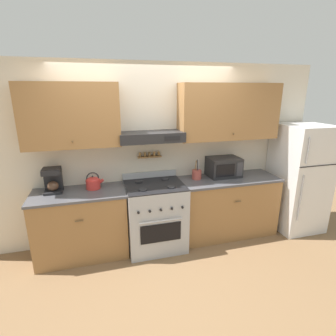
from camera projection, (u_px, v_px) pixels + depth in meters
ground_plane at (160, 255)px, 3.60m from camera, size 16.00×16.00×0.00m
wall_back at (155, 139)px, 3.70m from camera, size 5.20×0.46×2.55m
counter_left at (82, 224)px, 3.50m from camera, size 1.19×0.62×0.91m
counter_right at (227, 206)px, 4.05m from camera, size 1.50×0.62×0.91m
stove_range at (155, 216)px, 3.70m from camera, size 0.80×0.71×1.03m
refrigerator at (298, 178)px, 4.16m from camera, size 0.71×0.77×1.68m
tea_kettle at (93, 182)px, 3.48m from camera, size 0.24×0.19×0.23m
coffee_maker at (53, 180)px, 3.36m from camera, size 0.22×0.22×0.32m
microwave at (224, 167)px, 3.97m from camera, size 0.48×0.35×0.29m
utensil_crock at (197, 174)px, 3.86m from camera, size 0.14×0.14×0.29m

